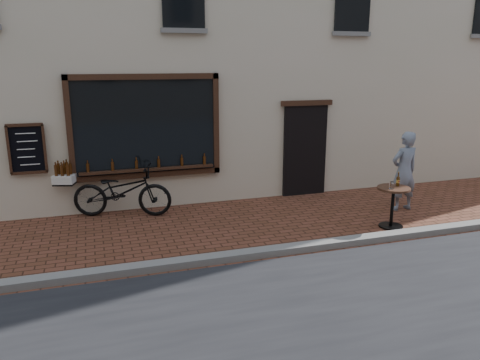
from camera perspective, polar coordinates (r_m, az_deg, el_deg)
name	(u,v)px	position (r m, az deg, el deg)	size (l,w,h in m)	color
ground	(288,257)	(8.08, 5.90, -9.36)	(90.00, 90.00, 0.00)	#552D1B
kerb	(284,250)	(8.22, 5.35, -8.45)	(90.00, 0.25, 0.12)	slate
cargo_bicycle	(120,191)	(10.25, -14.39, -1.26)	(2.49, 1.32, 1.17)	black
bistro_table	(393,199)	(9.73, 18.16, -2.19)	(0.64, 0.64, 1.10)	black
pedestrian	(404,171)	(10.89, 19.38, 1.03)	(0.64, 0.42, 1.76)	slate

